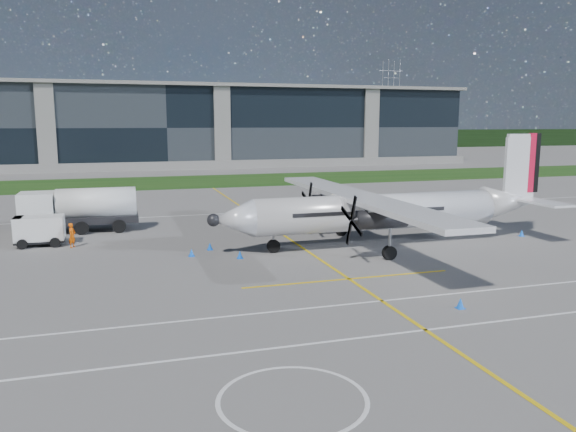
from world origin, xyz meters
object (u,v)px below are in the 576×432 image
object	(u,v)px
pylon_east	(390,104)
safety_cone_tail	(522,233)
fuel_tanker_truck	(71,211)
baggage_tug	(40,231)
safety_cone_fwd	(191,253)
safety_cone_stbdwing	(303,214)
turboprop_aircraft	(388,190)
ground_crew_person	(72,234)
safety_cone_portwing	(460,303)
safety_cone_nose_port	(240,255)
safety_cone_nose_stbd	(210,246)

from	to	relation	value
pylon_east	safety_cone_tail	bearing A→B (deg)	-113.56
fuel_tanker_truck	baggage_tug	world-z (taller)	fuel_tanker_truck
safety_cone_fwd	safety_cone_stbdwing	world-z (taller)	same
baggage_tug	pylon_east	bearing A→B (deg)	55.04
turboprop_aircraft	fuel_tanker_truck	bearing A→B (deg)	152.14
safety_cone_fwd	safety_cone_tail	world-z (taller)	same
baggage_tug	ground_crew_person	world-z (taller)	baggage_tug
baggage_tug	safety_cone_fwd	bearing A→B (deg)	-33.18
safety_cone_portwing	safety_cone_tail	bearing A→B (deg)	42.89
safety_cone_nose_port	safety_cone_fwd	bearing A→B (deg)	152.99
pylon_east	baggage_tug	bearing A→B (deg)	-124.96
pylon_east	safety_cone_stbdwing	world-z (taller)	pylon_east
safety_cone_nose_stbd	safety_cone_nose_port	distance (m)	3.26
pylon_east	turboprop_aircraft	bearing A→B (deg)	-117.08
turboprop_aircraft	safety_cone_portwing	distance (m)	14.10
safety_cone_fwd	safety_cone_tail	size ratio (longest dim) A/B	1.00
baggage_tug	safety_cone_stbdwing	world-z (taller)	baggage_tug
safety_cone_portwing	safety_cone_nose_port	world-z (taller)	same
baggage_tug	safety_cone_fwd	size ratio (longest dim) A/B	6.86
turboprop_aircraft	ground_crew_person	bearing A→B (deg)	165.19
pylon_east	safety_cone_fwd	size ratio (longest dim) A/B	60.00
ground_crew_person	safety_cone_tail	size ratio (longest dim) A/B	3.87
pylon_east	safety_cone_portwing	xyz separation A→B (m)	(-79.04, -162.04, -14.75)
ground_crew_person	safety_cone_nose_port	xyz separation A→B (m)	(10.30, -6.46, -0.72)
turboprop_aircraft	safety_cone_stbdwing	size ratio (longest dim) A/B	51.20
pylon_east	turboprop_aircraft	distance (m)	167.41
pylon_east	ground_crew_person	size ratio (longest dim) A/B	15.51
turboprop_aircraft	safety_cone_nose_stbd	size ratio (longest dim) A/B	51.20
turboprop_aircraft	baggage_tug	bearing A→B (deg)	163.54
safety_cone_stbdwing	safety_cone_tail	bearing A→B (deg)	-46.14
pylon_east	safety_cone_nose_port	xyz separation A→B (m)	(-86.72, -149.64, -14.75)
safety_cone_nose_stbd	safety_cone_tail	distance (m)	23.29
safety_cone_tail	safety_cone_portwing	size ratio (longest dim) A/B	1.00
turboprop_aircraft	safety_cone_nose_port	size ratio (longest dim) A/B	51.20
safety_cone_fwd	safety_cone_nose_stbd	size ratio (longest dim) A/B	1.00
safety_cone_nose_port	safety_cone_portwing	bearing A→B (deg)	-58.21
fuel_tanker_truck	safety_cone_tail	distance (m)	34.51
baggage_tug	safety_cone_stbdwing	xyz separation A→B (m)	(21.34, 6.34, -0.78)
turboprop_aircraft	baggage_tug	world-z (taller)	turboprop_aircraft
fuel_tanker_truck	safety_cone_stbdwing	world-z (taller)	fuel_tanker_truck
fuel_tanker_truck	safety_cone_nose_stbd	size ratio (longest dim) A/B	18.25
turboprop_aircraft	ground_crew_person	size ratio (longest dim) A/B	13.23
turboprop_aircraft	safety_cone_stbdwing	world-z (taller)	turboprop_aircraft
turboprop_aircraft	safety_cone_portwing	bearing A→B (deg)	-102.68
safety_cone_tail	safety_cone_portwing	world-z (taller)	same
safety_cone_nose_stbd	safety_cone_tail	world-z (taller)	same
safety_cone_nose_port	safety_cone_stbdwing	bearing A→B (deg)	57.85
ground_crew_person	safety_cone_tail	world-z (taller)	ground_crew_person
safety_cone_portwing	safety_cone_stbdwing	size ratio (longest dim) A/B	1.00
pylon_east	turboprop_aircraft	size ratio (longest dim) A/B	1.17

